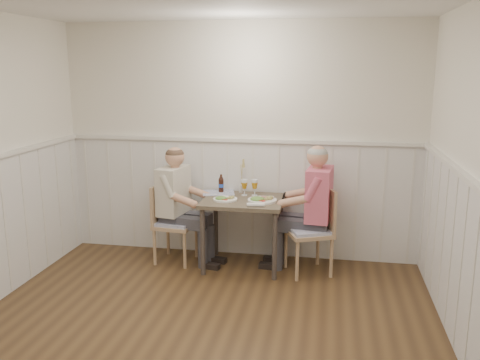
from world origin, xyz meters
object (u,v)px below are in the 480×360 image
Objects in this scene: dining_table at (243,209)px; chair_right at (314,227)px; grass_vase at (241,177)px; beer_bottle at (221,184)px; man_in_pink at (314,218)px; diner_cream at (177,213)px; chair_left at (171,220)px.

dining_table is 0.76m from chair_right.
dining_table is 2.11× the size of grass_vase.
grass_vase reaches higher than beer_bottle.
man_in_pink is 1.49m from diner_cream.
man_in_pink is at bearing -0.70° from diner_cream.
chair_right is 0.10m from man_in_pink.
man_in_pink reaches higher than grass_vase.
man_in_pink is at bearing 0.17° from chair_left.
dining_table is 0.75m from man_in_pink.
chair_right is 0.67× the size of man_in_pink.
chair_right is at bearing -14.72° from beer_bottle.
chair_right is 0.99m from grass_vase.
grass_vase reaches higher than dining_table.
dining_table is 0.62× the size of man_in_pink.
diner_cream is 0.81m from grass_vase.
diner_cream reaches higher than dining_table.
beer_bottle reaches higher than dining_table.
grass_vase reaches higher than chair_left.
dining_table is at bearing -3.72° from diner_cream.
chair_left is at bearing 178.15° from chair_right.
chair_right is (0.75, -0.03, -0.15)m from dining_table.
beer_bottle reaches higher than chair_right.
man_in_pink is (0.00, 0.06, 0.08)m from chair_right.
dining_table is 0.43m from beer_bottle.
grass_vase is (-0.83, 0.26, 0.36)m from man_in_pink.
beer_bottle is at bearing 23.91° from diner_cream.
diner_cream is (-0.74, 0.05, -0.10)m from dining_table.
diner_cream reaches higher than beer_bottle.
grass_vase is (0.73, 0.27, 0.46)m from chair_left.
chair_right is 1.49m from diner_cream.
grass_vase is (0.66, 0.25, 0.38)m from diner_cream.
beer_bottle is at bearing -167.92° from grass_vase.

